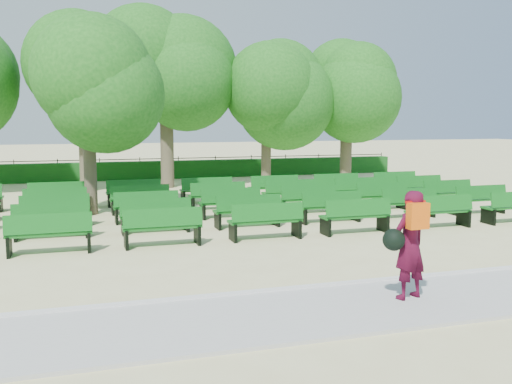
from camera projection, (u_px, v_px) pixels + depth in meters
ground at (231, 227)px, 16.07m from camera, size 120.00×120.00×0.00m
paving at (352, 308)px, 9.06m from camera, size 30.00×2.20×0.06m
curb at (322, 287)px, 10.15m from camera, size 30.00×0.12×0.10m
hedge at (161, 170)px, 29.26m from camera, size 26.00×0.70×0.90m
fence at (160, 178)px, 29.69m from camera, size 26.00×0.10×1.02m
tree_line at (173, 187)px, 25.53m from camera, size 21.80×6.80×7.04m
bench_array at (230, 214)px, 17.61m from camera, size 1.90×0.69×1.18m
tree_among at (87, 90)px, 17.74m from camera, size 4.32×4.32×5.89m
person at (409, 243)px, 9.32m from camera, size 0.89×0.60×1.80m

